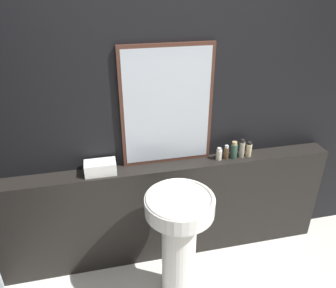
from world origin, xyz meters
TOP-DOWN VIEW (x-y plane):
  - wall_back at (0.00, 1.44)m, footprint 8.00×0.06m
  - vanity_counter at (0.00, 1.32)m, footprint 2.73×0.18m
  - pedestal_sink at (-0.01, 0.87)m, footprint 0.47×0.47m
  - mirror at (0.02, 1.39)m, footprint 0.69×0.03m
  - towel_stack at (-0.50, 1.32)m, footprint 0.23×0.13m
  - shampoo_bottle at (0.43, 1.32)m, footprint 0.05×0.05m
  - conditioner_bottle at (0.49, 1.32)m, footprint 0.04×0.04m
  - lotion_bottle at (0.55, 1.32)m, footprint 0.05×0.05m
  - body_wash_bottle at (0.62, 1.32)m, footprint 0.05×0.05m
  - hand_soap_bottle at (0.68, 1.32)m, footprint 0.05×0.05m

SIDE VIEW (x-z plane):
  - vanity_counter at x=0.00m, z-range 0.00..0.90m
  - pedestal_sink at x=-0.01m, z-range 0.12..1.04m
  - shampoo_bottle at x=0.43m, z-range 0.89..1.00m
  - towel_stack at x=-0.50m, z-range 0.90..1.00m
  - conditioner_bottle at x=0.49m, z-range 0.89..1.01m
  - hand_soap_bottle at x=0.68m, z-range 0.89..1.02m
  - lotion_bottle at x=0.55m, z-range 0.89..1.04m
  - body_wash_bottle at x=0.62m, z-range 0.89..1.05m
  - wall_back at x=0.00m, z-range 0.00..2.50m
  - mirror at x=0.02m, z-range 0.90..1.81m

